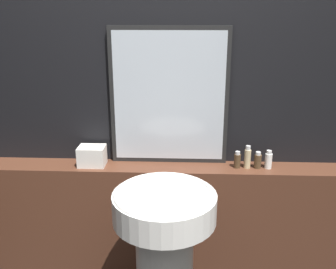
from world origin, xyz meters
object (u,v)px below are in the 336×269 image
(lotion_bottle, at_px, (258,161))
(mirror, at_px, (169,97))
(towel_stack, at_px, (92,156))
(shampoo_bottle, at_px, (237,160))
(conditioner_bottle, at_px, (248,158))
(body_wash_bottle, at_px, (268,160))
(pedestal_sink, at_px, (165,259))

(lotion_bottle, bearing_deg, mirror, 171.31)
(towel_stack, height_order, shampoo_bottle, towel_stack)
(conditioner_bottle, relative_size, body_wash_bottle, 1.25)
(shampoo_bottle, bearing_deg, pedestal_sink, -130.01)
(conditioner_bottle, bearing_deg, shampoo_bottle, 180.00)
(conditioner_bottle, xyz_separation_m, body_wash_bottle, (0.12, 0.00, -0.01))
(lotion_bottle, distance_m, body_wash_bottle, 0.06)
(lotion_bottle, relative_size, body_wash_bottle, 0.91)
(body_wash_bottle, bearing_deg, conditioner_bottle, 180.00)
(body_wash_bottle, bearing_deg, pedestal_sink, -140.57)
(shampoo_bottle, distance_m, lotion_bottle, 0.12)
(mirror, distance_m, lotion_bottle, 0.65)
(pedestal_sink, distance_m, towel_stack, 0.77)
(pedestal_sink, relative_size, towel_stack, 6.03)
(pedestal_sink, xyz_separation_m, lotion_bottle, (0.53, 0.49, 0.35))
(conditioner_bottle, height_order, body_wash_bottle, conditioner_bottle)
(pedestal_sink, xyz_separation_m, body_wash_bottle, (0.59, 0.49, 0.35))
(shampoo_bottle, height_order, body_wash_bottle, body_wash_bottle)
(conditioner_bottle, height_order, lotion_bottle, conditioner_bottle)
(body_wash_bottle, bearing_deg, towel_stack, 180.00)
(conditioner_bottle, bearing_deg, towel_stack, 180.00)
(shampoo_bottle, xyz_separation_m, lotion_bottle, (0.12, -0.00, -0.00))
(pedestal_sink, height_order, towel_stack, towel_stack)
(pedestal_sink, xyz_separation_m, mirror, (-0.00, 0.57, 0.71))
(towel_stack, distance_m, conditioner_bottle, 0.94)
(mirror, relative_size, conditioner_bottle, 5.86)
(mirror, xyz_separation_m, lotion_bottle, (0.53, -0.08, -0.36))
(towel_stack, distance_m, lotion_bottle, 1.00)
(pedestal_sink, relative_size, mirror, 1.18)
(towel_stack, relative_size, lotion_bottle, 1.56)
(mirror, bearing_deg, conditioner_bottle, -9.80)
(towel_stack, height_order, conditioner_bottle, conditioner_bottle)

